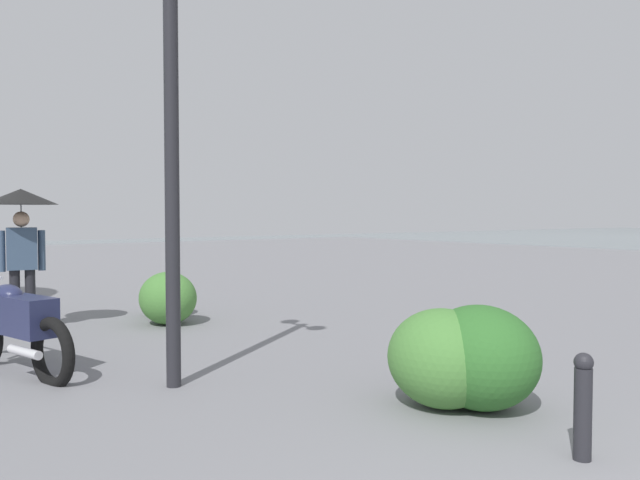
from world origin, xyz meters
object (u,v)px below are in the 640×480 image
object	(u,v)px
lamppost	(171,97)
bollard_mid	(165,299)
motorcycle	(16,325)
bollard_near	(583,404)
pedestrian	(21,219)

from	to	relation	value
lamppost	bollard_mid	world-z (taller)	lamppost
motorcycle	bollard_near	bearing A→B (deg)	-151.84
pedestrian	bollard_near	bearing A→B (deg)	-164.59
motorcycle	pedestrian	world-z (taller)	pedestrian
lamppost	bollard_near	bearing A→B (deg)	-156.12
motorcycle	bollard_mid	bearing A→B (deg)	-51.26
bollard_mid	lamppost	bearing A→B (deg)	158.82
motorcycle	bollard_near	size ratio (longest dim) A/B	2.89
lamppost	motorcycle	xyz separation A→B (m)	(1.50, 1.12, -2.29)
motorcycle	pedestrian	distance (m)	2.84
bollard_near	bollard_mid	world-z (taller)	bollard_near
pedestrian	bollard_mid	xyz separation A→B (m)	(-0.58, -1.90, -1.23)
lamppost	bollard_mid	xyz separation A→B (m)	(3.48, -1.35, -2.42)
lamppost	bollard_mid	bearing A→B (deg)	-21.18
bollard_mid	pedestrian	bearing A→B (deg)	73.15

